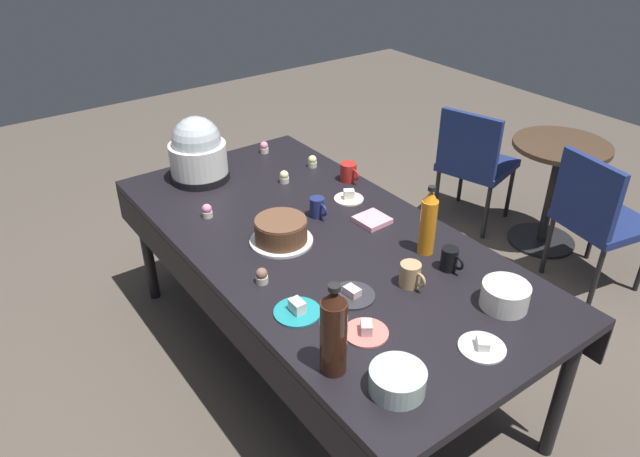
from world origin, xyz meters
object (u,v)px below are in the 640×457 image
(coffee_mug_black, at_px, (450,259))
(maroon_chair_left, at_px, (474,160))
(cupcake_berry, at_px, (312,161))
(round_cafe_table, at_px, (555,176))
(ceramic_snack_bowl, at_px, (505,296))
(coffee_mug_navy, at_px, (317,207))
(dessert_plate_teal, at_px, (297,310))
(soda_bottle_orange_juice, at_px, (428,222))
(cupcake_lemon, at_px, (207,211))
(coffee_mug_tan, at_px, (411,275))
(cupcake_cocoa, at_px, (262,276))
(dessert_plate_coral, at_px, (366,331))
(dessert_plate_white, at_px, (482,346))
(coffee_mug_red, at_px, (349,172))
(cupcake_vanilla, at_px, (284,177))
(soda_bottle_cola, at_px, (334,332))
(glass_salad_bowl, at_px, (397,380))
(maroon_chair_right, at_px, (597,214))
(dessert_plate_charcoal, at_px, (352,294))
(potluck_table, at_px, (320,250))
(dessert_plate_cream, at_px, (349,197))
(frosted_layer_cake, at_px, (281,231))
(slow_cooker, at_px, (198,152))

(coffee_mug_black, distance_m, maroon_chair_left, 1.76)
(cupcake_berry, distance_m, round_cafe_table, 1.62)
(ceramic_snack_bowl, relative_size, coffee_mug_navy, 1.60)
(dessert_plate_teal, bearing_deg, soda_bottle_orange_juice, 91.61)
(cupcake_lemon, height_order, coffee_mug_tan, coffee_mug_tan)
(cupcake_cocoa, distance_m, coffee_mug_tan, 0.59)
(dessert_plate_coral, bearing_deg, dessert_plate_white, 42.97)
(coffee_mug_red, relative_size, maroon_chair_left, 0.15)
(cupcake_cocoa, relative_size, round_cafe_table, 0.09)
(cupcake_vanilla, bearing_deg, soda_bottle_cola, -26.39)
(coffee_mug_tan, bearing_deg, round_cafe_table, 106.76)
(glass_salad_bowl, relative_size, cupcake_lemon, 2.72)
(coffee_mug_tan, xyz_separation_m, round_cafe_table, (-0.55, 1.81, -0.30))
(ceramic_snack_bowl, bearing_deg, dessert_plate_teal, -122.90)
(dessert_plate_white, relative_size, maroon_chair_right, 0.19)
(dessert_plate_white, bearing_deg, dessert_plate_coral, -137.03)
(dessert_plate_teal, height_order, cupcake_lemon, cupcake_lemon)
(dessert_plate_white, distance_m, soda_bottle_cola, 0.55)
(ceramic_snack_bowl, distance_m, dessert_plate_white, 0.27)
(dessert_plate_charcoal, distance_m, coffee_mug_black, 0.45)
(dessert_plate_white, relative_size, coffee_mug_navy, 1.47)
(dessert_plate_white, xyz_separation_m, coffee_mug_navy, (-1.08, 0.08, 0.04))
(potluck_table, height_order, dessert_plate_white, dessert_plate_white)
(dessert_plate_cream, distance_m, soda_bottle_cola, 1.20)
(coffee_mug_red, bearing_deg, cupcake_cocoa, -58.76)
(cupcake_vanilla, bearing_deg, glass_salad_bowl, -19.54)
(cupcake_lemon, xyz_separation_m, coffee_mug_black, (0.98, 0.61, 0.02))
(glass_salad_bowl, relative_size, round_cafe_table, 0.25)
(cupcake_cocoa, bearing_deg, potluck_table, 109.40)
(cupcake_lemon, xyz_separation_m, cupcake_vanilla, (-0.09, 0.50, 0.00))
(soda_bottle_cola, distance_m, coffee_mug_red, 1.41)
(dessert_plate_charcoal, bearing_deg, glass_salad_bowl, -22.12)
(ceramic_snack_bowl, distance_m, coffee_mug_tan, 0.36)
(frosted_layer_cake, xyz_separation_m, round_cafe_table, (0.03, 2.05, -0.31))
(dessert_plate_charcoal, relative_size, dessert_plate_coral, 1.11)
(dessert_plate_coral, height_order, maroon_chair_right, maroon_chair_right)
(dessert_plate_cream, height_order, soda_bottle_orange_juice, soda_bottle_orange_juice)
(dessert_plate_white, bearing_deg, maroon_chair_right, 107.76)
(frosted_layer_cake, xyz_separation_m, coffee_mug_black, (0.59, 0.45, -0.00))
(potluck_table, bearing_deg, ceramic_snack_bowl, 19.15)
(coffee_mug_tan, height_order, maroon_chair_left, same)
(slow_cooker, bearing_deg, dessert_plate_cream, 37.31)
(cupcake_vanilla, relative_size, coffee_mug_red, 0.52)
(coffee_mug_tan, bearing_deg, coffee_mug_navy, 177.93)
(coffee_mug_navy, bearing_deg, dessert_plate_coral, -24.09)
(coffee_mug_tan, bearing_deg, cupcake_vanilla, 174.99)
(coffee_mug_black, distance_m, maroon_chair_right, 1.42)
(dessert_plate_coral, bearing_deg, cupcake_vanilla, 160.45)
(glass_salad_bowl, relative_size, coffee_mug_navy, 1.63)
(dessert_plate_coral, height_order, coffee_mug_tan, coffee_mug_tan)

